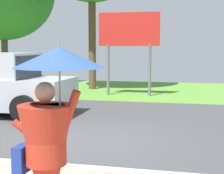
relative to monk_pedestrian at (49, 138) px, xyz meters
name	(u,v)px	position (x,y,z in m)	size (l,w,h in m)	color
ground_plane	(112,118)	(-0.96, 6.94, -1.14)	(40.00, 22.00, 0.20)	#424244
monk_pedestrian	(49,138)	(0.00, 0.00, 0.00)	(1.06, 0.98, 2.13)	#B22D1E
roadside_billboard	(129,35)	(-1.39, 11.79, 1.46)	(2.60, 0.12, 3.50)	slate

